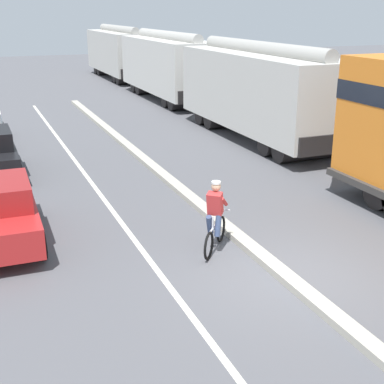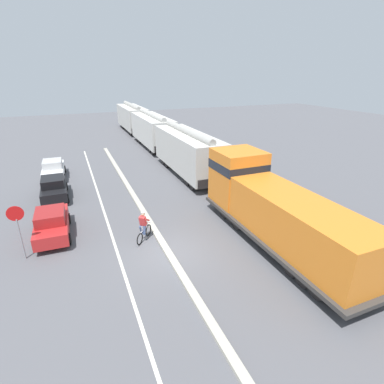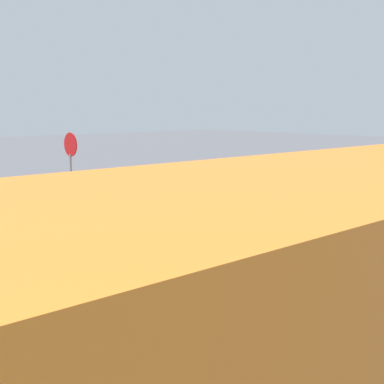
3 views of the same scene
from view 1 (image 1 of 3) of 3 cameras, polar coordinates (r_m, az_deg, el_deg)
The scene contains 7 objects.
ground_plane at distance 11.83m, azimuth 9.52°, elevation -8.85°, with size 120.00×120.00×0.00m, color #56565B.
median_curb at distance 16.76m, azimuth -1.17°, elevation 0.23°, with size 0.36×36.00×0.16m, color #B2AD9E.
lane_stripe at distance 16.12m, azimuth -9.15°, elevation -1.08°, with size 0.14×36.00×0.01m, color silver.
hopper_car_lead at distance 23.55m, azimuth 7.13°, elevation 10.57°, with size 2.90×10.60×4.18m.
hopper_car_middle at distance 34.06m, azimuth -2.64°, elevation 13.28°, with size 2.90×10.60×4.18m.
hopper_car_trailing at distance 45.11m, azimuth -7.80°, elevation 14.54°, with size 2.90×10.60×4.18m.
cyclist at distance 12.54m, azimuth 2.48°, elevation -2.83°, with size 1.16×1.34×1.71m.
Camera 1 is at (-5.70, -8.80, 5.48)m, focal length 50.00 mm.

